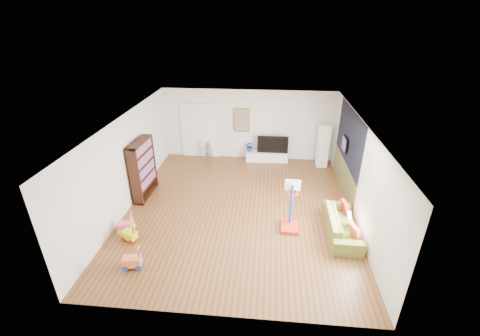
# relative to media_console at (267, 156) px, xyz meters

# --- Properties ---
(floor) EXTENTS (6.50, 7.50, 0.00)m
(floor) POSITION_rel_media_console_xyz_m (-0.76, -3.46, -0.19)
(floor) COLOR brown
(floor) RESTS_ON ground
(ceiling) EXTENTS (6.50, 7.50, 0.00)m
(ceiling) POSITION_rel_media_console_xyz_m (-0.76, -3.46, 2.51)
(ceiling) COLOR white
(ceiling) RESTS_ON ground
(wall_back) EXTENTS (6.50, 0.00, 2.70)m
(wall_back) POSITION_rel_media_console_xyz_m (-0.76, 0.29, 1.16)
(wall_back) COLOR silver
(wall_back) RESTS_ON ground
(wall_front) EXTENTS (6.50, 0.00, 2.70)m
(wall_front) POSITION_rel_media_console_xyz_m (-0.76, -7.21, 1.16)
(wall_front) COLOR white
(wall_front) RESTS_ON ground
(wall_left) EXTENTS (0.00, 7.50, 2.70)m
(wall_left) POSITION_rel_media_console_xyz_m (-4.01, -3.46, 1.16)
(wall_left) COLOR white
(wall_left) RESTS_ON ground
(wall_right) EXTENTS (0.00, 7.50, 2.70)m
(wall_right) POSITION_rel_media_console_xyz_m (2.49, -3.46, 1.16)
(wall_right) COLOR silver
(wall_right) RESTS_ON ground
(navy_accent) EXTENTS (0.01, 3.20, 1.70)m
(navy_accent) POSITION_rel_media_console_xyz_m (2.47, -2.06, 1.66)
(navy_accent) COLOR black
(navy_accent) RESTS_ON wall_right
(olive_wainscot) EXTENTS (0.01, 3.20, 1.00)m
(olive_wainscot) POSITION_rel_media_console_xyz_m (2.47, -2.06, 0.31)
(olive_wainscot) COLOR brown
(olive_wainscot) RESTS_ON wall_right
(doorway) EXTENTS (1.45, 0.06, 2.10)m
(doorway) POSITION_rel_media_console_xyz_m (-2.66, 0.25, 0.86)
(doorway) COLOR white
(doorway) RESTS_ON ground
(painting_back) EXTENTS (0.62, 0.06, 0.92)m
(painting_back) POSITION_rel_media_console_xyz_m (-1.01, 0.25, 1.36)
(painting_back) COLOR gold
(painting_back) RESTS_ON wall_back
(artwork_right) EXTENTS (0.04, 0.56, 0.46)m
(artwork_right) POSITION_rel_media_console_xyz_m (2.41, -1.86, 1.36)
(artwork_right) COLOR #7F3F8C
(artwork_right) RESTS_ON wall_right
(media_console) EXTENTS (1.63, 0.48, 0.38)m
(media_console) POSITION_rel_media_console_xyz_m (0.00, 0.00, 0.00)
(media_console) COLOR white
(media_console) RESTS_ON ground
(tall_cabinet) EXTENTS (0.41, 0.41, 1.63)m
(tall_cabinet) POSITION_rel_media_console_xyz_m (2.05, -0.24, 0.63)
(tall_cabinet) COLOR white
(tall_cabinet) RESTS_ON ground
(bookshelf) EXTENTS (0.38, 1.27, 1.83)m
(bookshelf) POSITION_rel_media_console_xyz_m (-3.77, -2.95, 0.73)
(bookshelf) COLOR black
(bookshelf) RESTS_ON ground
(sofa) EXTENTS (0.79, 1.95, 0.57)m
(sofa) POSITION_rel_media_console_xyz_m (2.04, -4.38, 0.09)
(sofa) COLOR olive
(sofa) RESTS_ON ground
(basketball_hoop) EXTENTS (0.50, 0.60, 1.40)m
(basketball_hoop) POSITION_rel_media_console_xyz_m (0.70, -4.31, 0.51)
(basketball_hoop) COLOR red
(basketball_hoop) RESTS_ON ground
(ride_on_yellow) EXTENTS (0.43, 0.35, 0.50)m
(ride_on_yellow) POSITION_rel_media_console_xyz_m (-3.39, -5.17, 0.06)
(ride_on_yellow) COLOR yellow
(ride_on_yellow) RESTS_ON ground
(ride_on_orange) EXTENTS (0.44, 0.32, 0.54)m
(ride_on_orange) POSITION_rel_media_console_xyz_m (-2.94, -6.10, 0.08)
(ride_on_orange) COLOR orange
(ride_on_orange) RESTS_ON ground
(ride_on_pink) EXTENTS (0.46, 0.35, 0.54)m
(ride_on_pink) POSITION_rel_media_console_xyz_m (-3.63, -4.84, 0.08)
(ride_on_pink) COLOR #FF4A81
(ride_on_pink) RESTS_ON ground
(child) EXTENTS (0.30, 0.21, 0.79)m
(child) POSITION_rel_media_console_xyz_m (-2.27, -0.16, 0.21)
(child) COLOR slate
(child) RESTS_ON ground
(tv) EXTENTS (1.17, 0.16, 0.67)m
(tv) POSITION_rel_media_console_xyz_m (0.20, 0.06, 0.53)
(tv) COLOR black
(tv) RESTS_ON media_console
(vase_plant) EXTENTS (0.37, 0.32, 0.41)m
(vase_plant) POSITION_rel_media_console_xyz_m (-0.67, 0.03, 0.39)
(vase_plant) COLOR navy
(vase_plant) RESTS_ON media_console
(pillow_left) EXTENTS (0.21, 0.40, 0.39)m
(pillow_left) POSITION_rel_media_console_xyz_m (2.22, -4.90, 0.26)
(pillow_left) COLOR #B54427
(pillow_left) RESTS_ON sofa
(pillow_center) EXTENTS (0.15, 0.37, 0.36)m
(pillow_center) POSITION_rel_media_console_xyz_m (2.21, -4.41, 0.26)
(pillow_center) COLOR white
(pillow_center) RESTS_ON sofa
(pillow_right) EXTENTS (0.16, 0.38, 0.36)m
(pillow_right) POSITION_rel_media_console_xyz_m (2.20, -3.78, 0.26)
(pillow_right) COLOR #AA1616
(pillow_right) RESTS_ON sofa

